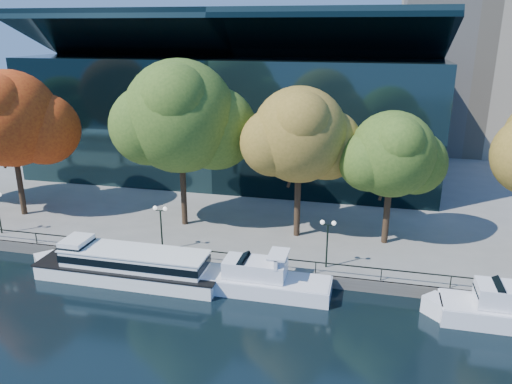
% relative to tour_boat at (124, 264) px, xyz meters
% --- Properties ---
extents(ground, '(160.00, 160.00, 0.00)m').
position_rel_tour_boat_xyz_m(ground, '(5.07, -0.65, -1.34)').
color(ground, black).
rests_on(ground, ground).
extents(promenade, '(90.00, 67.08, 1.00)m').
position_rel_tour_boat_xyz_m(promenade, '(5.07, 35.72, -0.84)').
color(promenade, slate).
rests_on(promenade, ground).
extents(railing, '(88.20, 0.08, 0.99)m').
position_rel_tour_boat_xyz_m(railing, '(5.07, 2.60, 0.60)').
color(railing, black).
rests_on(railing, promenade).
extents(convention_building, '(50.00, 24.57, 21.43)m').
position_rel_tour_boat_xyz_m(convention_building, '(1.07, 31.13, 7.17)').
color(convention_building, black).
rests_on(convention_building, ground).
extents(tour_boat, '(16.60, 3.70, 3.15)m').
position_rel_tour_boat_xyz_m(tour_boat, '(0.00, 0.00, 0.00)').
color(tour_boat, white).
rests_on(tour_boat, ground).
extents(cruiser_near, '(11.69, 3.01, 3.39)m').
position_rel_tour_boat_xyz_m(cruiser_near, '(10.74, 0.52, -0.29)').
color(cruiser_near, white).
rests_on(cruiser_near, ground).
extents(cruiser_far, '(11.14, 3.09, 3.64)m').
position_rel_tour_boat_xyz_m(cruiser_far, '(28.57, 0.14, -0.18)').
color(cruiser_far, white).
rests_on(cruiser_far, ground).
extents(tree_1, '(11.82, 9.69, 14.64)m').
position_rel_tour_boat_xyz_m(tree_1, '(-15.69, 8.73, 9.37)').
color(tree_1, black).
rests_on(tree_1, promenade).
extents(tree_2, '(13.05, 10.70, 15.82)m').
position_rel_tour_boat_xyz_m(tree_2, '(1.52, 9.99, 10.04)').
color(tree_2, black).
rests_on(tree_2, promenade).
extents(tree_3, '(10.54, 8.64, 13.69)m').
position_rel_tour_boat_xyz_m(tree_3, '(12.61, 9.72, 8.95)').
color(tree_3, black).
rests_on(tree_3, promenade).
extents(tree_4, '(9.22, 7.56, 11.83)m').
position_rel_tour_boat_xyz_m(tree_4, '(20.53, 9.94, 7.64)').
color(tree_4, black).
rests_on(tree_4, promenade).
extents(lamp_1, '(1.26, 0.36, 4.03)m').
position_rel_tour_boat_xyz_m(lamp_1, '(1.63, 3.85, 2.64)').
color(lamp_1, black).
rests_on(lamp_1, promenade).
extents(lamp_2, '(1.26, 0.36, 4.03)m').
position_rel_tour_boat_xyz_m(lamp_2, '(15.77, 3.85, 2.64)').
color(lamp_2, black).
rests_on(lamp_2, promenade).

